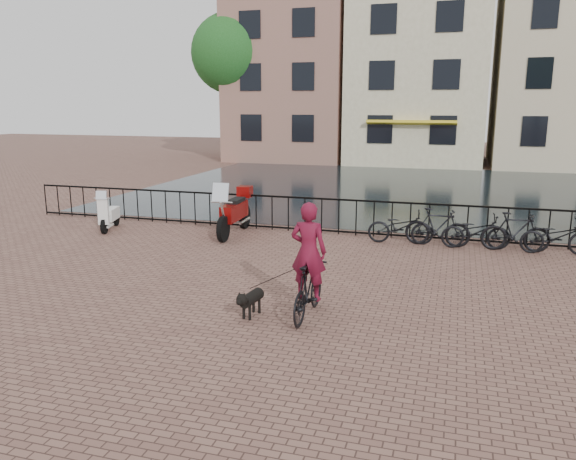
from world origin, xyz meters
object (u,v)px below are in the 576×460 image
(cyclist, at_px, (308,267))
(scooter, at_px, (109,208))
(dog, at_px, (252,302))
(motorcycle, at_px, (234,206))

(cyclist, distance_m, scooter, 8.96)
(dog, xyz_separation_m, motorcycle, (-2.65, 5.74, 0.56))
(dog, bearing_deg, scooter, 148.59)
(motorcycle, xyz_separation_m, scooter, (-3.78, -0.45, -0.18))
(motorcycle, bearing_deg, dog, -67.22)
(cyclist, height_order, scooter, cyclist)
(cyclist, bearing_deg, scooter, -32.87)
(cyclist, height_order, dog, cyclist)
(motorcycle, bearing_deg, cyclist, -58.72)
(motorcycle, distance_m, scooter, 3.81)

